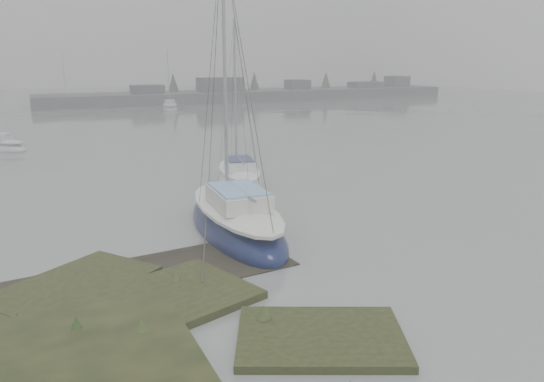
% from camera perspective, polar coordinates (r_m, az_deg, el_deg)
% --- Properties ---
extents(ground, '(160.00, 160.00, 0.00)m').
position_cam_1_polar(ground, '(39.95, -17.94, 5.01)').
color(ground, slate).
rests_on(ground, ground).
extents(far_shoreline, '(60.00, 8.00, 4.15)m').
position_cam_1_polar(far_shoreline, '(77.97, -0.99, 10.41)').
color(far_shoreline, '#4C4F51').
rests_on(far_shoreline, ground).
extents(sailboat_main, '(2.90, 7.60, 10.54)m').
position_cam_1_polar(sailboat_main, '(18.27, -3.90, -3.45)').
color(sailboat_main, '#0D153C').
rests_on(sailboat_main, ground).
extents(sailboat_white, '(3.16, 6.09, 8.20)m').
position_cam_1_polar(sailboat_white, '(25.34, -3.57, 1.36)').
color(sailboat_white, white).
rests_on(sailboat_white, ground).
extents(sailboat_far_b, '(2.89, 5.48, 7.37)m').
position_cam_1_polar(sailboat_far_b, '(63.69, -10.92, 8.78)').
color(sailboat_far_b, silver).
rests_on(sailboat_far_b, ground).
extents(sailboat_far_c, '(5.26, 4.36, 7.35)m').
position_cam_1_polar(sailboat_far_c, '(71.65, -20.74, 8.69)').
color(sailboat_far_c, '#B5BAC0').
rests_on(sailboat_far_c, ground).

